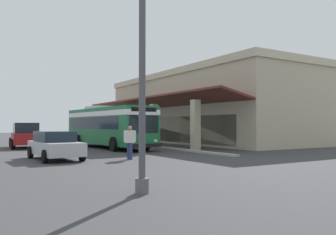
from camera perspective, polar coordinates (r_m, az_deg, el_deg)
ground at (r=35.06m, az=1.13°, el=-4.19°), size 120.00×120.00×0.00m
curb_strip at (r=32.61m, az=-6.89°, el=-4.30°), size 29.77×0.50×0.12m
plaza_building at (r=37.65m, az=6.57°, el=1.50°), size 25.11×14.48×7.19m
transit_bus at (r=27.76m, az=-9.86°, el=-1.12°), size 11.34×3.24×3.34m
parked_sedan_silver at (r=19.01m, az=-18.08°, el=-4.33°), size 4.47×2.15×1.47m
parked_suv_red at (r=29.59m, az=-22.36°, el=-2.67°), size 4.95×2.49×1.97m
pedestrian at (r=18.28m, az=-6.31°, el=-3.77°), size 0.56×0.52×1.74m
potted_palm at (r=37.54m, az=-8.14°, el=-2.85°), size 1.66×1.94×2.87m
lot_light_pole at (r=9.41m, az=-4.26°, el=12.64°), size 0.60×0.60×7.55m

